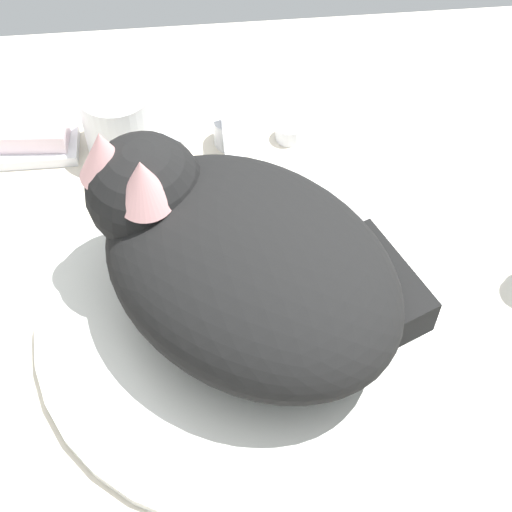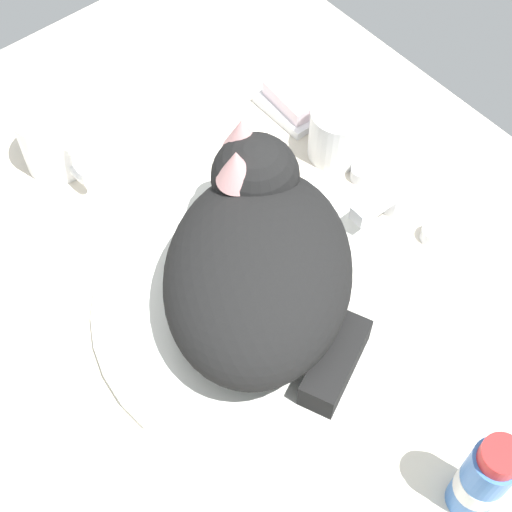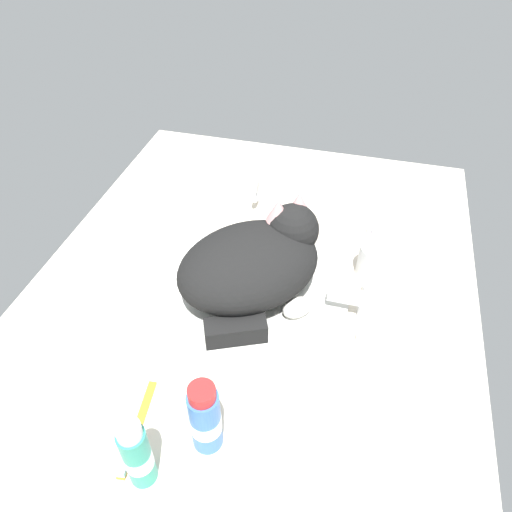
{
  "view_description": "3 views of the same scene",
  "coord_description": "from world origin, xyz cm",
  "px_view_note": "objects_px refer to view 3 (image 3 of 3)",
  "views": [
    {
      "loc": [
        -2.94,
        -35.35,
        56.78
      ],
      "look_at": [
        0.61,
        1.71,
        6.81
      ],
      "focal_mm": 54.37,
      "sensor_mm": 36.0,
      "label": 1
    },
    {
      "loc": [
        32.42,
        -27.41,
        74.54
      ],
      "look_at": [
        -2.33,
        1.64,
        5.99
      ],
      "focal_mm": 54.31,
      "sensor_mm": 36.0,
      "label": 2
    },
    {
      "loc": [
        59.27,
        16.64,
        65.62
      ],
      "look_at": [
        -1.9,
        0.83,
        8.05
      ],
      "focal_mm": 33.86,
      "sensor_mm": 36.0,
      "label": 3
    }
  ],
  "objects_px": {
    "soap_bar": "(383,237)",
    "toothbrush": "(136,432)",
    "rinse_cup": "(377,261)",
    "cat": "(256,261)",
    "faucet": "(362,307)",
    "coffee_mug": "(262,179)",
    "toothpaste_bottle": "(205,419)",
    "mouthwash_bottle": "(137,455)"
  },
  "relations": [
    {
      "from": "cat",
      "to": "toothpaste_bottle",
      "type": "xyz_separation_m",
      "value": [
        0.3,
        0.01,
        -0.02
      ]
    },
    {
      "from": "cat",
      "to": "coffee_mug",
      "type": "distance_m",
      "value": 0.32
    },
    {
      "from": "coffee_mug",
      "to": "rinse_cup",
      "type": "height_order",
      "value": "coffee_mug"
    },
    {
      "from": "faucet",
      "to": "soap_bar",
      "type": "height_order",
      "value": "faucet"
    },
    {
      "from": "soap_bar",
      "to": "rinse_cup",
      "type": "bearing_deg",
      "value": -4.66
    },
    {
      "from": "rinse_cup",
      "to": "mouthwash_bottle",
      "type": "xyz_separation_m",
      "value": [
        0.47,
        -0.27,
        0.02
      ]
    },
    {
      "from": "faucet",
      "to": "rinse_cup",
      "type": "relative_size",
      "value": 2.03
    },
    {
      "from": "cat",
      "to": "soap_bar",
      "type": "relative_size",
      "value": 4.3
    },
    {
      "from": "soap_bar",
      "to": "mouthwash_bottle",
      "type": "xyz_separation_m",
      "value": [
        0.56,
        -0.28,
        0.04
      ]
    },
    {
      "from": "cat",
      "to": "soap_bar",
      "type": "bearing_deg",
      "value": 131.17
    },
    {
      "from": "toothbrush",
      "to": "rinse_cup",
      "type": "bearing_deg",
      "value": 143.65
    },
    {
      "from": "rinse_cup",
      "to": "mouthwash_bottle",
      "type": "distance_m",
      "value": 0.54
    },
    {
      "from": "coffee_mug",
      "to": "toothbrush",
      "type": "bearing_deg",
      "value": -2.72
    },
    {
      "from": "toothbrush",
      "to": "toothpaste_bottle",
      "type": "bearing_deg",
      "value": 99.06
    },
    {
      "from": "faucet",
      "to": "soap_bar",
      "type": "distance_m",
      "value": 0.2
    },
    {
      "from": "soap_bar",
      "to": "toothbrush",
      "type": "bearing_deg",
      "value": -31.76
    },
    {
      "from": "faucet",
      "to": "coffee_mug",
      "type": "height_order",
      "value": "coffee_mug"
    },
    {
      "from": "cat",
      "to": "mouthwash_bottle",
      "type": "xyz_separation_m",
      "value": [
        0.37,
        -0.06,
        -0.02
      ]
    },
    {
      "from": "rinse_cup",
      "to": "soap_bar",
      "type": "bearing_deg",
      "value": 175.34
    },
    {
      "from": "coffee_mug",
      "to": "toothbrush",
      "type": "distance_m",
      "value": 0.63
    },
    {
      "from": "rinse_cup",
      "to": "toothpaste_bottle",
      "type": "distance_m",
      "value": 0.45
    },
    {
      "from": "cat",
      "to": "rinse_cup",
      "type": "height_order",
      "value": "cat"
    },
    {
      "from": "soap_bar",
      "to": "mouthwash_bottle",
      "type": "height_order",
      "value": "mouthwash_bottle"
    },
    {
      "from": "rinse_cup",
      "to": "toothpaste_bottle",
      "type": "bearing_deg",
      "value": -26.89
    },
    {
      "from": "soap_bar",
      "to": "faucet",
      "type": "bearing_deg",
      "value": -6.53
    },
    {
      "from": "soap_bar",
      "to": "toothpaste_bottle",
      "type": "bearing_deg",
      "value": -23.2
    },
    {
      "from": "faucet",
      "to": "mouthwash_bottle",
      "type": "height_order",
      "value": "mouthwash_bottle"
    },
    {
      "from": "faucet",
      "to": "cat",
      "type": "distance_m",
      "value": 0.2
    },
    {
      "from": "cat",
      "to": "faucet",
      "type": "bearing_deg",
      "value": 87.08
    },
    {
      "from": "soap_bar",
      "to": "mouthwash_bottle",
      "type": "distance_m",
      "value": 0.63
    },
    {
      "from": "coffee_mug",
      "to": "toothbrush",
      "type": "relative_size",
      "value": 0.79
    },
    {
      "from": "coffee_mug",
      "to": "soap_bar",
      "type": "height_order",
      "value": "coffee_mug"
    },
    {
      "from": "soap_bar",
      "to": "toothpaste_bottle",
      "type": "distance_m",
      "value": 0.54
    },
    {
      "from": "rinse_cup",
      "to": "soap_bar",
      "type": "distance_m",
      "value": 0.09
    },
    {
      "from": "rinse_cup",
      "to": "mouthwash_bottle",
      "type": "height_order",
      "value": "mouthwash_bottle"
    },
    {
      "from": "cat",
      "to": "soap_bar",
      "type": "distance_m",
      "value": 0.29
    },
    {
      "from": "coffee_mug",
      "to": "toothpaste_bottle",
      "type": "height_order",
      "value": "toothpaste_bottle"
    },
    {
      "from": "faucet",
      "to": "toothpaste_bottle",
      "type": "bearing_deg",
      "value": -32.85
    },
    {
      "from": "faucet",
      "to": "toothbrush",
      "type": "relative_size",
      "value": 0.97
    },
    {
      "from": "cat",
      "to": "toothbrush",
      "type": "relative_size",
      "value": 2.14
    },
    {
      "from": "coffee_mug",
      "to": "toothpaste_bottle",
      "type": "relative_size",
      "value": 0.91
    },
    {
      "from": "rinse_cup",
      "to": "faucet",
      "type": "bearing_deg",
      "value": -8.05
    }
  ]
}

